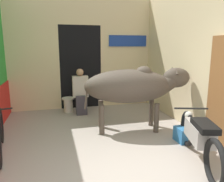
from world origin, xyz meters
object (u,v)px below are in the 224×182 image
motorcycle_near (199,136)px  plastic_stool (68,104)px  shopkeeper_seated (81,91)px  crate (187,134)px  cow (134,86)px  bicycle (0,134)px

motorcycle_near → plastic_stool: (-1.80, 3.30, -0.21)m
shopkeeper_seated → crate: shopkeeper_seated is taller
cow → crate: (0.81, -0.85, -0.85)m
cow → plastic_stool: bearing=127.0°
bicycle → motorcycle_near: bearing=-20.3°
cow → shopkeeper_seated: (-0.96, 1.48, -0.35)m
plastic_stool → bicycle: bearing=-120.9°
crate → bicycle: bearing=173.1°
plastic_stool → crate: bearing=-50.7°
bicycle → shopkeeper_seated: shopkeeper_seated is taller
motorcycle_near → shopkeeper_seated: size_ratio=1.47×
cow → motorcycle_near: 1.76m
shopkeeper_seated → plastic_stool: size_ratio=2.98×
crate → cow: bearing=133.5°
shopkeeper_seated → plastic_stool: (-0.33, 0.23, -0.42)m
bicycle → crate: bearing=-6.9°
motorcycle_near → crate: (0.30, 0.74, -0.29)m
motorcycle_near → plastic_stool: 3.76m
motorcycle_near → shopkeeper_seated: bearing=115.6°
plastic_stool → shopkeeper_seated: bearing=-34.6°
cow → crate: bearing=-46.5°
shopkeeper_seated → plastic_stool: bearing=145.4°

